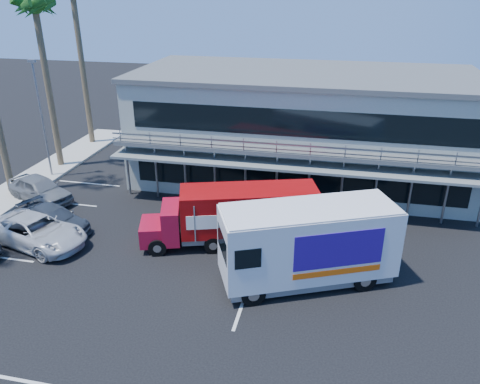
# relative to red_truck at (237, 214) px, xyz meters

# --- Properties ---
(ground) EXTENTS (120.00, 120.00, 0.00)m
(ground) POSITION_rel_red_truck_xyz_m (-0.63, -4.81, -1.67)
(ground) COLOR black
(ground) RESTS_ON ground
(building) EXTENTS (22.40, 12.00, 7.30)m
(building) POSITION_rel_red_truck_xyz_m (2.37, 10.13, 1.98)
(building) COLOR #969C8F
(building) RESTS_ON ground
(palm_e) EXTENTS (2.80, 2.80, 12.25)m
(palm_e) POSITION_rel_red_truck_xyz_m (-15.33, 8.19, 8.90)
(palm_e) COLOR brown
(palm_e) RESTS_ON ground
(light_pole_far) EXTENTS (0.50, 0.25, 8.09)m
(light_pole_far) POSITION_rel_red_truck_xyz_m (-14.83, 6.19, 2.83)
(light_pole_far) COLOR gray
(light_pole_far) RESTS_ON ground
(red_truck) EXTENTS (9.28, 4.68, 3.05)m
(red_truck) POSITION_rel_red_truck_xyz_m (0.00, 0.00, 0.00)
(red_truck) COLOR maroon
(red_truck) RESTS_ON ground
(white_van) EXTENTS (8.13, 5.55, 3.77)m
(white_van) POSITION_rel_red_truck_xyz_m (3.86, -2.82, 0.33)
(white_van) COLOR silver
(white_van) RESTS_ON ground
(parked_car_c) EXTENTS (6.04, 3.95, 1.54)m
(parked_car_c) POSITION_rel_red_truck_xyz_m (-10.13, -2.40, -0.90)
(parked_car_c) COLOR silver
(parked_car_c) RESTS_ON ground
(parked_car_d) EXTENTS (4.95, 3.38, 1.33)m
(parked_car_d) POSITION_rel_red_truck_xyz_m (-10.13, -0.81, -1.01)
(parked_car_d) COLOR #343C46
(parked_car_d) RESTS_ON ground
(parked_car_e) EXTENTS (5.13, 3.62, 1.62)m
(parked_car_e) POSITION_rel_red_truck_xyz_m (-13.13, 2.39, -0.86)
(parked_car_e) COLOR slate
(parked_car_e) RESTS_ON ground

